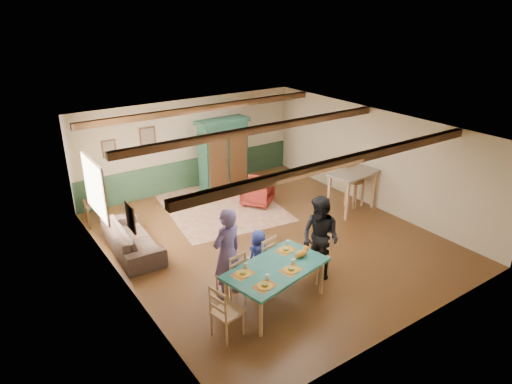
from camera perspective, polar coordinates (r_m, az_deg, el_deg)
floor at (r=11.05m, az=1.60°, el=-5.78°), size 8.00×8.00×0.00m
wall_back at (r=13.73m, az=-8.23°, el=5.91°), size 7.00×0.02×2.70m
wall_left at (r=9.05m, az=-16.62°, el=-4.03°), size 0.02×8.00×2.70m
wall_right at (r=12.73m, az=14.57°, el=4.05°), size 0.02×8.00×2.70m
ceiling at (r=10.05m, az=1.77°, el=7.87°), size 7.00×8.00×0.02m
wainscot_back at (r=13.99m, az=-7.98°, el=2.36°), size 6.95×0.03×0.90m
ceiling_beam_front at (r=8.41m, az=11.04°, el=3.80°), size 6.95×0.16×0.16m
ceiling_beam_mid at (r=10.38m, az=0.45°, el=7.87°), size 6.95×0.16×0.16m
ceiling_beam_back at (r=12.55m, az=-6.46°, el=10.35°), size 6.95×0.16×0.16m
window_left at (r=10.49m, az=-19.60°, el=0.54°), size 0.06×1.60×1.30m
picture_left_wall at (r=8.36m, az=-15.40°, el=-3.10°), size 0.04×0.42×0.52m
picture_back_a at (r=13.08m, az=-13.39°, el=6.73°), size 0.45×0.04×0.55m
picture_back_b at (r=12.79m, az=-17.90°, el=5.17°), size 0.38×0.04×0.48m
dining_table at (r=8.65m, az=2.48°, el=-11.62°), size 2.09×1.43×0.80m
dining_chair_far_left at (r=8.79m, az=-3.18°, el=-10.20°), size 0.53×0.55×1.01m
dining_chair_far_right at (r=9.30m, az=0.70°, el=-8.16°), size 0.53×0.55×1.01m
dining_chair_end_left at (r=7.89m, az=-3.64°, el=-14.58°), size 0.55×0.53×1.01m
dining_chair_end_right at (r=9.41m, az=7.52°, el=-7.96°), size 0.55×0.53×1.01m
person_man at (r=8.63m, az=-3.63°, el=-7.68°), size 0.74×0.56×1.84m
person_woman at (r=9.30m, az=8.03°, el=-5.74°), size 0.82×0.97×1.76m
person_child at (r=9.33m, az=0.32°, el=-7.82°), size 0.58×0.44×1.07m
cat at (r=8.71m, az=5.65°, el=-7.59°), size 0.41×0.22×0.19m
place_setting_near_left at (r=7.89m, az=1.12°, el=-11.39°), size 0.48×0.40×0.11m
place_setting_near_center at (r=8.33m, az=4.42°, el=-9.44°), size 0.48×0.40×0.11m
place_setting_far_left at (r=8.20m, az=-1.64°, el=-9.94°), size 0.48×0.40×0.11m
place_setting_far_right at (r=8.94m, az=3.77°, el=-7.00°), size 0.48×0.40×0.11m
area_rug at (r=12.70m, az=-4.30°, el=-1.83°), size 3.37×3.84×0.01m
armoire at (r=13.43m, az=-4.11°, el=4.54°), size 1.56×0.65×2.18m
armchair at (r=12.70m, az=0.13°, el=0.04°), size 1.12×1.13×0.74m
sofa at (r=10.74m, az=-15.27°, el=-5.60°), size 0.98×2.25×0.64m
end_table at (r=12.28m, az=-19.35°, el=-2.46°), size 0.58×0.58×0.63m
table_lamp at (r=12.04m, az=-19.72°, el=0.15°), size 0.35×0.35×0.58m
counter_table at (r=12.52m, az=11.89°, el=0.09°), size 1.42×0.94×1.11m
bar_stool_left at (r=12.78m, az=12.19°, el=0.74°), size 0.43×0.47×1.19m
bar_stool_right at (r=12.83m, az=12.36°, el=0.86°), size 0.48×0.52×1.21m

